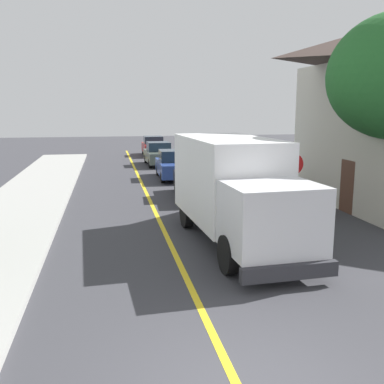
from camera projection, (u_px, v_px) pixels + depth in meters
centre_line_yellow at (161, 223)px, 16.07m from camera, size 0.16×56.00×0.01m
box_truck at (235, 186)px, 13.58m from camera, size 2.80×7.30×3.20m
parked_car_near at (197, 181)px, 20.61m from camera, size 2.00×4.48×1.67m
parked_car_mid at (174, 165)px, 26.06m from camera, size 1.91×4.44×1.67m
parked_car_far at (159, 154)px, 32.16m from camera, size 1.87×4.43×1.67m
parked_car_furthest at (153, 146)px, 38.73m from camera, size 1.83×4.41×1.67m
parked_van_across at (250, 175)px, 22.22m from camera, size 1.95×4.46×1.67m
stop_sign at (292, 176)px, 15.02m from camera, size 0.80×0.10×2.65m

